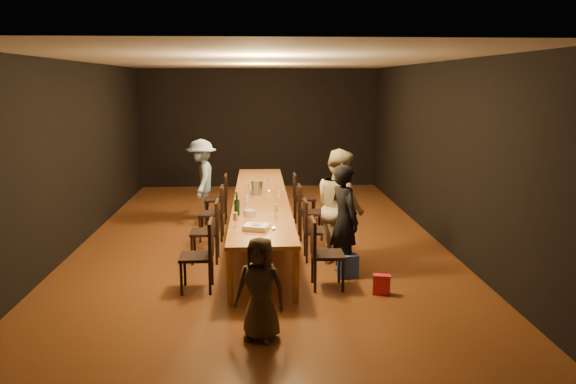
{
  "coord_description": "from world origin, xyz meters",
  "views": [
    {
      "loc": [
        -0.06,
        -9.38,
        2.66
      ],
      "look_at": [
        0.41,
        -0.93,
        1.0
      ],
      "focal_mm": 35.0,
      "sensor_mm": 36.0,
      "label": 1
    }
  ],
  "objects": [
    {
      "name": "tealight_near",
      "position": [
        0.15,
        -2.25,
        0.77
      ],
      "size": [
        0.05,
        0.05,
        0.03
      ],
      "primitive_type": "cylinder",
      "color": "#B2B7B2",
      "rests_on": "table"
    },
    {
      "name": "wineglass_5",
      "position": [
        0.13,
        0.72,
        0.85
      ],
      "size": [
        0.06,
        0.06,
        0.21
      ],
      "primitive_type": null,
      "color": "silver",
      "rests_on": "table"
    },
    {
      "name": "woman_birthday",
      "position": [
        1.15,
        -1.85,
        0.78
      ],
      "size": [
        0.55,
        0.66,
        1.56
      ],
      "primitive_type": "imported",
      "rotation": [
        0.0,
        0.0,
        1.95
      ],
      "color": "black",
      "rests_on": "ground"
    },
    {
      "name": "wineglass_4",
      "position": [
        -0.19,
        0.09,
        0.85
      ],
      "size": [
        0.06,
        0.06,
        0.21
      ],
      "primitive_type": null,
      "color": "silver",
      "rests_on": "table"
    },
    {
      "name": "chair_right_1",
      "position": [
        0.85,
        -1.2,
        0.47
      ],
      "size": [
        0.42,
        0.42,
        0.93
      ],
      "primitive_type": null,
      "rotation": [
        0.0,
        0.0,
        -1.57
      ],
      "color": "black",
      "rests_on": "ground"
    },
    {
      "name": "wineglass_1",
      "position": [
        0.2,
        -1.63,
        0.85
      ],
      "size": [
        0.06,
        0.06,
        0.21
      ],
      "primitive_type": null,
      "color": "beige",
      "rests_on": "table"
    },
    {
      "name": "tealight_far",
      "position": [
        0.15,
        1.66,
        0.77
      ],
      "size": [
        0.05,
        0.05,
        0.03
      ],
      "primitive_type": "cylinder",
      "color": "#B2B7B2",
      "rests_on": "table"
    },
    {
      "name": "champagne_bottle",
      "position": [
        -0.36,
        -1.38,
        0.92
      ],
      "size": [
        0.09,
        0.09,
        0.34
      ],
      "primitive_type": null,
      "rotation": [
        0.0,
        0.0,
        0.18
      ],
      "color": "black",
      "rests_on": "table"
    },
    {
      "name": "chair_right_0",
      "position": [
        0.85,
        -2.4,
        0.47
      ],
      "size": [
        0.42,
        0.42,
        0.93
      ],
      "primitive_type": null,
      "rotation": [
        0.0,
        0.0,
        -1.57
      ],
      "color": "black",
      "rests_on": "ground"
    },
    {
      "name": "chair_right_3",
      "position": [
        0.85,
        1.2,
        0.47
      ],
      "size": [
        0.42,
        0.42,
        0.93
      ],
      "primitive_type": null,
      "rotation": [
        0.0,
        0.0,
        -1.57
      ],
      "color": "black",
      "rests_on": "ground"
    },
    {
      "name": "gift_bag_red",
      "position": [
        1.51,
        -2.68,
        0.13
      ],
      "size": [
        0.24,
        0.17,
        0.26
      ],
      "primitive_type": "cube",
      "rotation": [
        0.0,
        0.0,
        -0.26
      ],
      "color": "red",
      "rests_on": "ground"
    },
    {
      "name": "child",
      "position": [
        -0.04,
        -3.85,
        0.55
      ],
      "size": [
        0.63,
        0.51,
        1.11
      ],
      "primitive_type": "imported",
      "rotation": [
        0.0,
        0.0,
        -0.33
      ],
      "color": "#403324",
      "rests_on": "ground"
    },
    {
      "name": "tealight_mid",
      "position": [
        0.15,
        0.31,
        0.77
      ],
      "size": [
        0.05,
        0.05,
        0.03
      ],
      "primitive_type": "cylinder",
      "color": "#B2B7B2",
      "rests_on": "table"
    },
    {
      "name": "chair_left_3",
      "position": [
        -0.85,
        1.2,
        0.47
      ],
      "size": [
        0.42,
        0.42,
        0.93
      ],
      "primitive_type": null,
      "rotation": [
        0.0,
        0.0,
        1.57
      ],
      "color": "black",
      "rests_on": "ground"
    },
    {
      "name": "plate_stack",
      "position": [
        -0.17,
        -1.48,
        0.8
      ],
      "size": [
        0.21,
        0.21,
        0.1
      ],
      "primitive_type": "cylinder",
      "rotation": [
        0.0,
        0.0,
        0.19
      ],
      "color": "silver",
      "rests_on": "table"
    },
    {
      "name": "gift_bag_blue",
      "position": [
        1.18,
        -2.04,
        0.16
      ],
      "size": [
        0.29,
        0.22,
        0.33
      ],
      "primitive_type": "cube",
      "rotation": [
        0.0,
        0.0,
        0.18
      ],
      "color": "blue",
      "rests_on": "ground"
    },
    {
      "name": "woman_tan",
      "position": [
        1.15,
        -1.42,
        0.86
      ],
      "size": [
        0.89,
        1.01,
        1.72
      ],
      "primitive_type": "imported",
      "rotation": [
        0.0,
        0.0,
        1.92
      ],
      "color": "beige",
      "rests_on": "ground"
    },
    {
      "name": "wineglass_3",
      "position": [
        0.29,
        -0.62,
        0.85
      ],
      "size": [
        0.06,
        0.06,
        0.21
      ],
      "primitive_type": null,
      "color": "beige",
      "rests_on": "table"
    },
    {
      "name": "chair_left_2",
      "position": [
        -0.85,
        0.0,
        0.47
      ],
      "size": [
        0.42,
        0.42,
        0.93
      ],
      "primitive_type": null,
      "rotation": [
        0.0,
        0.0,
        1.57
      ],
      "color": "black",
      "rests_on": "ground"
    },
    {
      "name": "room_shell",
      "position": [
        0.0,
        0.0,
        2.08
      ],
      "size": [
        6.04,
        10.04,
        3.02
      ],
      "color": "black",
      "rests_on": "ground"
    },
    {
      "name": "ice_bucket",
      "position": [
        -0.07,
        0.24,
        0.86
      ],
      "size": [
        0.24,
        0.24,
        0.22
      ],
      "primitive_type": "cylinder",
      "rotation": [
        0.0,
        0.0,
        0.19
      ],
      "color": "silver",
      "rests_on": "table"
    },
    {
      "name": "chair_right_2",
      "position": [
        0.85,
        0.0,
        0.47
      ],
      "size": [
        0.42,
        0.42,
        0.93
      ],
      "primitive_type": null,
      "rotation": [
        0.0,
        0.0,
        -1.57
      ],
      "color": "black",
      "rests_on": "ground"
    },
    {
      "name": "birthday_cake",
      "position": [
        -0.08,
        -2.23,
        0.79
      ],
      "size": [
        0.37,
        0.33,
        0.07
      ],
      "rotation": [
        0.0,
        0.0,
        -0.28
      ],
      "color": "white",
      "rests_on": "table"
    },
    {
      "name": "chair_left_0",
      "position": [
        -0.85,
        -2.4,
        0.47
      ],
      "size": [
        0.42,
        0.42,
        0.93
      ],
      "primitive_type": null,
      "rotation": [
        0.0,
        0.0,
        1.57
      ],
      "color": "black",
      "rests_on": "ground"
    },
    {
      "name": "wineglass_2",
      "position": [
        -0.22,
        -0.86,
        0.85
      ],
      "size": [
        0.06,
        0.06,
        0.21
      ],
      "primitive_type": null,
      "color": "silver",
      "rests_on": "table"
    },
    {
      "name": "ground",
      "position": [
        0.0,
        0.0,
        0.0
      ],
      "size": [
        10.0,
        10.0,
        0.0
      ],
      "primitive_type": "plane",
      "color": "#4F2713",
      "rests_on": "ground"
    },
    {
      "name": "chair_left_1",
      "position": [
        -0.85,
        -1.2,
        0.47
      ],
      "size": [
        0.42,
        0.42,
        0.93
      ],
      "primitive_type": null,
      "rotation": [
        0.0,
        0.0,
        1.57
      ],
      "color": "black",
      "rests_on": "ground"
    },
    {
      "name": "man_blue",
      "position": [
        -1.15,
        1.59,
        0.78
      ],
      "size": [
        0.62,
        1.04,
        1.57
      ],
      "primitive_type": "imported",
      "rotation": [
        0.0,
        0.0,
        -1.53
      ],
      "color": "#829FC9",
      "rests_on": "ground"
    },
    {
      "name": "wineglass_0",
      "position": [
        -0.35,
        -2.08,
        0.85
      ],
      "size": [
        0.06,
        0.06,
        0.21
      ],
      "primitive_type": null,
      "color": "beige",
      "rests_on": "table"
    },
    {
      "name": "table",
      "position": [
        0.0,
        0.0,
        0.7
      ],
      "size": [
        0.9,
        6.0,
        0.75
      ],
      "color": "#985B2C",
      "rests_on": "ground"
    }
  ]
}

